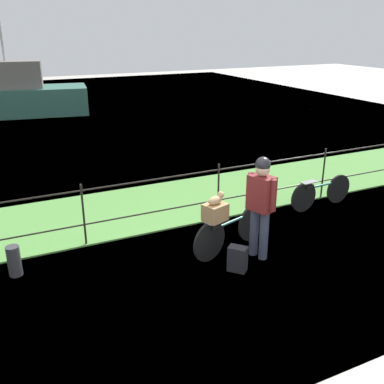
{
  "coord_description": "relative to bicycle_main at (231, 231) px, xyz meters",
  "views": [
    {
      "loc": [
        -2.59,
        -4.73,
        3.53
      ],
      "look_at": [
        0.43,
        1.53,
        0.9
      ],
      "focal_mm": 41.28,
      "sensor_mm": 36.0,
      "label": 1
    }
  ],
  "objects": [
    {
      "name": "ground_plane",
      "position": [
        -0.85,
        -0.92,
        -0.35
      ],
      "size": [
        60.0,
        60.0,
        0.0
      ],
      "primitive_type": "plane",
      "color": "#B2ADA3"
    },
    {
      "name": "grass_strip",
      "position": [
        -0.85,
        2.37,
        -0.34
      ],
      "size": [
        27.0,
        2.4,
        0.03
      ],
      "primitive_type": "cube",
      "color": "#569342",
      "rests_on": "ground"
    },
    {
      "name": "harbor_water",
      "position": [
        -0.85,
        12.04,
        -0.35
      ],
      "size": [
        30.0,
        30.0,
        0.0
      ],
      "primitive_type": "plane",
      "color": "#426684",
      "rests_on": "ground"
    },
    {
      "name": "iron_fence",
      "position": [
        -0.85,
        1.22,
        0.3
      ],
      "size": [
        18.04,
        0.04,
        1.11
      ],
      "color": "#28231E",
      "rests_on": "ground"
    },
    {
      "name": "bicycle_main",
      "position": [
        0.0,
        0.0,
        0.0
      ],
      "size": [
        1.65,
        0.56,
        0.67
      ],
      "color": "black",
      "rests_on": "ground"
    },
    {
      "name": "wooden_crate",
      "position": [
        -0.37,
        -0.12,
        0.45
      ],
      "size": [
        0.42,
        0.38,
        0.27
      ],
      "primitive_type": "cube",
      "rotation": [
        0.0,
        0.0,
        0.31
      ],
      "color": "#A87F51",
      "rests_on": "bicycle_main"
    },
    {
      "name": "terrier_dog",
      "position": [
        -0.34,
        -0.11,
        0.66
      ],
      "size": [
        0.32,
        0.22,
        0.18
      ],
      "color": "tan",
      "rests_on": "wooden_crate"
    },
    {
      "name": "cyclist_person",
      "position": [
        0.3,
        -0.38,
        0.65
      ],
      "size": [
        0.37,
        0.52,
        1.68
      ],
      "color": "#383D51",
      "rests_on": "ground"
    },
    {
      "name": "backpack_on_paving",
      "position": [
        -0.24,
        -0.62,
        -0.15
      ],
      "size": [
        0.32,
        0.33,
        0.4
      ],
      "primitive_type": "cube",
      "rotation": [
        0.0,
        0.0,
        5.43
      ],
      "color": "black",
      "rests_on": "ground"
    },
    {
      "name": "mooring_bollard",
      "position": [
        -3.32,
        0.72,
        -0.11
      ],
      "size": [
        0.2,
        0.2,
        0.48
      ],
      "primitive_type": "cylinder",
      "color": "#38383D",
      "rests_on": "ground"
    },
    {
      "name": "bicycle_parked",
      "position": [
        2.62,
        0.82,
        -0.02
      ],
      "size": [
        1.59,
        0.19,
        0.62
      ],
      "color": "black",
      "rests_on": "ground"
    },
    {
      "name": "moored_boat_near",
      "position": [
        -2.21,
        14.26,
        0.47
      ],
      "size": [
        6.42,
        3.01,
        3.81
      ],
      "color": "#336656",
      "rests_on": "ground"
    }
  ]
}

